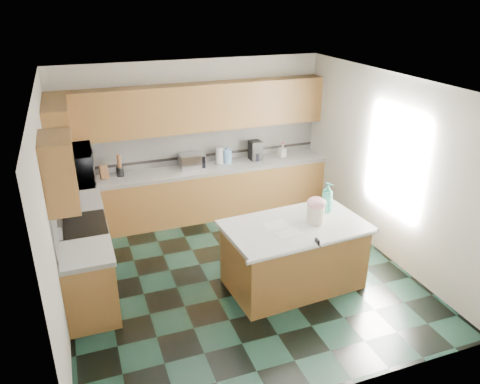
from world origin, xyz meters
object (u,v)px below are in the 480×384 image
coffee_maker (255,150)px  soap_bottle_island (327,197)px  treat_jar (316,214)px  toaster_oven (192,161)px  island_base (294,257)px  knife_block (104,172)px  island_top (295,227)px

coffee_maker → soap_bottle_island: bearing=-88.4°
treat_jar → toaster_oven: 2.73m
treat_jar → coffee_maker: (0.18, 2.57, 0.05)m
island_base → knife_block: bearing=126.9°
island_top → knife_block: bearing=126.9°
treat_jar → coffee_maker: 2.58m
knife_block → island_base: bearing=-59.8°
island_top → treat_jar: size_ratio=7.63×
island_base → island_top: (0.00, -0.00, 0.46)m
island_base → toaster_oven: size_ratio=4.07×
island_top → treat_jar: 0.32m
toaster_oven → coffee_maker: size_ratio=1.24×
knife_block → toaster_oven: (1.46, 0.00, 0.01)m
coffee_maker → island_base: bearing=-101.6°
treat_jar → soap_bottle_island: soap_bottle_island is taller
island_top → treat_jar: treat_jar is taller
soap_bottle_island → coffee_maker: 2.33m
island_top → coffee_maker: bearing=75.7°
island_base → knife_block: (-2.18, 2.52, 0.60)m
soap_bottle_island → coffee_maker: size_ratio=1.22×
island_base → knife_block: 3.39m
treat_jar → island_base: bearing=-162.8°
soap_bottle_island → toaster_oven: 2.64m
island_base → coffee_maker: 2.67m
knife_block → toaster_oven: toaster_oven is taller
island_base → toaster_oven: (-0.72, 2.52, 0.61)m
island_top → toaster_oven: toaster_oven is taller
treat_jar → soap_bottle_island: (0.31, 0.25, 0.09)m
knife_block → toaster_oven: size_ratio=0.53×
soap_bottle_island → island_base: bearing=-179.1°
coffee_maker → knife_block: bearing=179.3°
soap_bottle_island → toaster_oven: (-1.30, 2.30, -0.09)m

